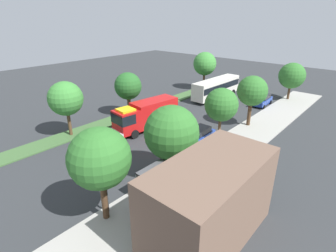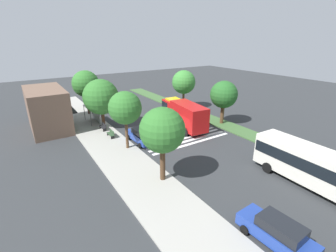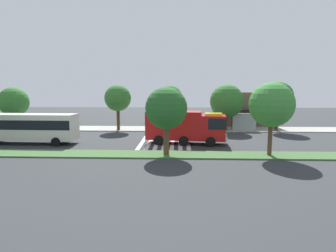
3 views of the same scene
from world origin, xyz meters
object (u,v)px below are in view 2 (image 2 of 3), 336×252
bench_west_of_shelter (111,134)px  fire_truck (183,113)px  transit_bus (322,169)px  bus_stop_shelter (94,111)px  bench_near_shelter (103,127)px  sidewalk_tree_east (101,97)px  parked_car_mid (141,135)px  parked_car_west (277,232)px  sidewalk_tree_far_east (86,84)px  median_tree_center (184,82)px  sidewalk_tree_center (125,108)px  sidewalk_tree_west (162,131)px  median_tree_west (224,95)px  street_lamp (90,94)px

bench_west_of_shelter → fire_truck: bearing=-99.9°
transit_bus → bus_stop_shelter: bearing=-156.8°
bus_stop_shelter → bench_near_shelter: size_ratio=2.19×
bus_stop_shelter → transit_bus: bearing=-158.4°
transit_bus → sidewalk_tree_east: (24.59, 10.33, 2.44)m
parked_car_mid → sidewalk_tree_east: (7.60, 2.20, 3.57)m
parked_car_west → bench_near_shelter: 25.03m
transit_bus → sidewalk_tree_far_east: sidewalk_tree_far_east is taller
fire_truck → median_tree_center: median_tree_center is taller
sidewalk_tree_center → sidewalk_tree_east: 8.41m
bus_stop_shelter → sidewalk_tree_west: size_ratio=0.52×
bench_west_of_shelter → median_tree_west: bearing=-104.0°
parked_car_mid → bench_west_of_shelter: parked_car_mid is taller
median_tree_center → sidewalk_tree_center: bearing=122.7°
parked_car_mid → median_tree_west: 13.66m
sidewalk_tree_far_east → sidewalk_tree_east: bearing=180.0°
bench_near_shelter → sidewalk_tree_west: 15.56m
bench_near_shelter → sidewalk_tree_east: sidewalk_tree_east is taller
bus_stop_shelter → sidewalk_tree_east: (-2.76, -0.48, 2.60)m
bench_near_shelter → median_tree_west: (-7.00, -15.85, 3.88)m
parked_car_west → sidewalk_tree_west: (9.94, 2.20, 3.96)m
sidewalk_tree_west → bus_stop_shelter: bearing=1.5°
fire_truck → bench_west_of_shelter: 10.43m
bench_near_shelter → sidewalk_tree_west: sidewalk_tree_west is taller
bench_west_of_shelter → street_lamp: (11.26, -0.88, 3.01)m
sidewalk_tree_center → median_tree_center: 18.26m
bench_west_of_shelter → median_tree_center: median_tree_center is taller
median_tree_west → sidewalk_tree_center: bearing=90.6°
bus_stop_shelter → bench_west_of_shelter: size_ratio=2.19×
fire_truck → sidewalk_tree_center: size_ratio=1.41×
street_lamp → sidewalk_tree_west: size_ratio=0.86×
sidewalk_tree_center → bench_west_of_shelter: bearing=6.7°
street_lamp → sidewalk_tree_east: (-6.97, 0.40, 0.88)m
bench_near_shelter → median_tree_west: size_ratio=0.25×
bus_stop_shelter → median_tree_west: (-11.00, -15.85, 2.58)m
bench_near_shelter → sidewalk_tree_far_east: sidewalk_tree_far_east is taller
fire_truck → sidewalk_tree_west: bearing=142.9°
street_lamp → sidewalk_tree_far_east: size_ratio=0.81×
bench_near_shelter → median_tree_center: median_tree_center is taller
bus_stop_shelter → sidewalk_tree_far_east: bearing=-5.8°
parked_car_mid → sidewalk_tree_center: sidewalk_tree_center is taller
median_tree_center → transit_bus: bearing=169.1°
bench_near_shelter → street_lamp: (8.22, -0.88, 3.01)m
bus_stop_shelter → bench_near_shelter: (-4.00, -0.00, -1.30)m
bench_near_shelter → sidewalk_tree_center: bearing=-176.2°
sidewalk_tree_west → bench_near_shelter: bearing=1.8°
sidewalk_tree_west → fire_truck: bearing=-43.7°
bench_near_shelter → median_tree_west: bearing=-113.8°
street_lamp → median_tree_center: bearing=-110.2°
fire_truck → parked_car_west: bearing=166.1°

